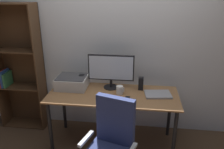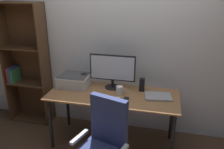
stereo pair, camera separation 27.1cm
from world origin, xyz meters
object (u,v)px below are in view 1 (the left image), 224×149
(coffee_mug, at_px, (120,90))
(speaker_left, at_px, (82,81))
(keyboard, at_px, (109,99))
(mouse, at_px, (128,99))
(desk, at_px, (113,100))
(laptop, at_px, (158,94))
(speaker_right, at_px, (141,83))
(bookshelf, at_px, (19,69))
(monitor, at_px, (111,69))
(printer, at_px, (72,82))

(coffee_mug, bearing_deg, speaker_left, 162.63)
(keyboard, xyz_separation_m, mouse, (0.23, 0.01, 0.01))
(desk, xyz_separation_m, laptop, (0.56, 0.04, 0.10))
(speaker_right, bearing_deg, speaker_left, 180.00)
(mouse, height_order, bookshelf, bookshelf)
(speaker_right, bearing_deg, laptop, -33.49)
(laptop, xyz_separation_m, speaker_left, (-1.00, 0.14, 0.07))
(speaker_left, bearing_deg, mouse, -27.31)
(speaker_left, bearing_deg, bookshelf, 171.17)
(coffee_mug, bearing_deg, monitor, 127.46)
(desk, relative_size, bookshelf, 0.90)
(laptop, distance_m, speaker_left, 1.02)
(speaker_right, bearing_deg, coffee_mug, -147.87)
(coffee_mug, height_order, laptop, coffee_mug)
(keyboard, bearing_deg, speaker_right, 40.29)
(laptop, bearing_deg, mouse, -160.91)
(keyboard, distance_m, bookshelf, 1.46)
(keyboard, bearing_deg, bookshelf, 159.41)
(bookshelf, bearing_deg, speaker_left, -8.83)
(coffee_mug, distance_m, laptop, 0.48)
(desk, height_order, monitor, monitor)
(laptop, distance_m, bookshelf, 1.99)
(desk, xyz_separation_m, monitor, (-0.05, 0.19, 0.35))
(speaker_left, height_order, speaker_right, same)
(keyboard, xyz_separation_m, coffee_mug, (0.12, 0.17, 0.04))
(monitor, distance_m, speaker_right, 0.43)
(coffee_mug, relative_size, laptop, 0.33)
(keyboard, relative_size, speaker_right, 1.71)
(speaker_left, xyz_separation_m, bookshelf, (-0.96, 0.15, 0.07))
(laptop, distance_m, speaker_right, 0.27)
(speaker_right, relative_size, printer, 0.42)
(laptop, height_order, speaker_left, speaker_left)
(mouse, relative_size, laptop, 0.30)
(printer, relative_size, bookshelf, 0.22)
(monitor, distance_m, coffee_mug, 0.30)
(mouse, bearing_deg, keyboard, 179.90)
(desk, bearing_deg, printer, 166.71)
(monitor, bearing_deg, desk, -75.43)
(desk, xyz_separation_m, speaker_left, (-0.44, 0.18, 0.17))
(coffee_mug, xyz_separation_m, speaker_left, (-0.53, 0.16, 0.03))
(keyboard, xyz_separation_m, speaker_left, (-0.41, 0.33, 0.08))
(desk, height_order, coffee_mug, coffee_mug)
(desk, relative_size, printer, 4.10)
(keyboard, bearing_deg, monitor, 91.57)
(coffee_mug, xyz_separation_m, laptop, (0.48, 0.02, -0.04))
(coffee_mug, relative_size, speaker_right, 0.62)
(coffee_mug, relative_size, printer, 0.26)
(mouse, bearing_deg, desk, 141.66)
(laptop, bearing_deg, printer, 167.59)
(monitor, height_order, coffee_mug, monitor)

